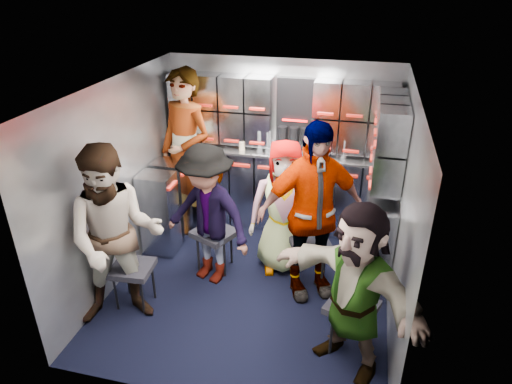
% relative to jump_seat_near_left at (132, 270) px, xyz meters
% --- Properties ---
extents(floor, '(3.00, 3.00, 0.00)m').
position_rel_jump_seat_near_left_xyz_m(floor, '(1.05, 0.58, -0.40)').
color(floor, black).
rests_on(floor, ground).
extents(wall_back, '(2.80, 0.04, 2.10)m').
position_rel_jump_seat_near_left_xyz_m(wall_back, '(1.05, 2.08, 0.65)').
color(wall_back, gray).
rests_on(wall_back, ground).
extents(wall_left, '(0.04, 3.00, 2.10)m').
position_rel_jump_seat_near_left_xyz_m(wall_left, '(-0.35, 0.58, 0.65)').
color(wall_left, gray).
rests_on(wall_left, ground).
extents(wall_right, '(0.04, 3.00, 2.10)m').
position_rel_jump_seat_near_left_xyz_m(wall_right, '(2.45, 0.58, 0.65)').
color(wall_right, gray).
rests_on(wall_right, ground).
extents(ceiling, '(2.80, 3.00, 0.02)m').
position_rel_jump_seat_near_left_xyz_m(ceiling, '(1.05, 0.58, 1.70)').
color(ceiling, silver).
rests_on(ceiling, wall_back).
extents(cart_bank_back, '(2.68, 0.38, 0.99)m').
position_rel_jump_seat_near_left_xyz_m(cart_bank_back, '(1.05, 1.87, 0.09)').
color(cart_bank_back, gray).
rests_on(cart_bank_back, ground).
extents(cart_bank_left, '(0.38, 0.76, 0.99)m').
position_rel_jump_seat_near_left_xyz_m(cart_bank_left, '(-0.14, 1.14, 0.09)').
color(cart_bank_left, gray).
rests_on(cart_bank_left, ground).
extents(counter, '(2.68, 0.42, 0.03)m').
position_rel_jump_seat_near_left_xyz_m(counter, '(1.05, 1.87, 0.61)').
color(counter, '#B2B4B9').
rests_on(counter, cart_bank_back).
extents(locker_bank_back, '(2.68, 0.28, 0.82)m').
position_rel_jump_seat_near_left_xyz_m(locker_bank_back, '(1.05, 1.93, 1.09)').
color(locker_bank_back, gray).
rests_on(locker_bank_back, wall_back).
extents(locker_bank_right, '(0.28, 1.00, 0.82)m').
position_rel_jump_seat_near_left_xyz_m(locker_bank_right, '(2.30, 1.28, 1.09)').
color(locker_bank_right, gray).
rests_on(locker_bank_right, wall_right).
extents(right_cabinet, '(0.28, 1.20, 1.00)m').
position_rel_jump_seat_near_left_xyz_m(right_cabinet, '(2.30, 1.18, 0.10)').
color(right_cabinet, gray).
rests_on(right_cabinet, ground).
extents(coffee_niche, '(0.46, 0.16, 0.84)m').
position_rel_jump_seat_near_left_xyz_m(coffee_niche, '(1.23, 1.99, 1.07)').
color(coffee_niche, black).
rests_on(coffee_niche, wall_back).
extents(red_latch_strip, '(2.60, 0.02, 0.03)m').
position_rel_jump_seat_near_left_xyz_m(red_latch_strip, '(1.05, 1.67, 0.48)').
color(red_latch_strip, red).
rests_on(red_latch_strip, cart_bank_back).
extents(jump_seat_near_left, '(0.42, 0.40, 0.46)m').
position_rel_jump_seat_near_left_xyz_m(jump_seat_near_left, '(0.00, 0.00, 0.00)').
color(jump_seat_near_left, black).
rests_on(jump_seat_near_left, ground).
extents(jump_seat_mid_left, '(0.53, 0.52, 0.48)m').
position_rel_jump_seat_near_left_xyz_m(jump_seat_mid_left, '(0.58, 0.77, 0.02)').
color(jump_seat_mid_left, black).
rests_on(jump_seat_mid_left, ground).
extents(jump_seat_center, '(0.43, 0.41, 0.43)m').
position_rel_jump_seat_near_left_xyz_m(jump_seat_center, '(1.30, 1.15, -0.02)').
color(jump_seat_center, black).
rests_on(jump_seat_center, ground).
extents(jump_seat_mid_right, '(0.52, 0.51, 0.47)m').
position_rel_jump_seat_near_left_xyz_m(jump_seat_mid_right, '(1.63, 0.81, 0.01)').
color(jump_seat_mid_right, black).
rests_on(jump_seat_mid_right, ground).
extents(jump_seat_near_right, '(0.50, 0.49, 0.47)m').
position_rel_jump_seat_near_left_xyz_m(jump_seat_near_right, '(2.10, -0.07, 0.01)').
color(jump_seat_near_right, black).
rests_on(jump_seat_near_right, ground).
extents(attendant_standing, '(0.88, 0.74, 2.05)m').
position_rel_jump_seat_near_left_xyz_m(attendant_standing, '(0.00, 1.53, 0.62)').
color(attendant_standing, black).
rests_on(attendant_standing, ground).
extents(attendant_arc_a, '(1.05, 0.95, 1.76)m').
position_rel_jump_seat_near_left_xyz_m(attendant_arc_a, '(0.00, -0.18, 0.48)').
color(attendant_arc_a, black).
rests_on(attendant_arc_a, ground).
extents(attendant_arc_b, '(1.12, 0.85, 1.53)m').
position_rel_jump_seat_near_left_xyz_m(attendant_arc_b, '(0.58, 0.59, 0.36)').
color(attendant_arc_b, black).
rests_on(attendant_arc_b, ground).
extents(attendant_arc_c, '(0.82, 0.63, 1.50)m').
position_rel_jump_seat_near_left_xyz_m(attendant_arc_c, '(1.30, 0.97, 0.35)').
color(attendant_arc_c, black).
rests_on(attendant_arc_c, ground).
extents(attendant_arc_d, '(1.16, 0.91, 1.84)m').
position_rel_jump_seat_near_left_xyz_m(attendant_arc_d, '(1.63, 0.63, 0.52)').
color(attendant_arc_d, black).
rests_on(attendant_arc_d, ground).
extents(attendant_arc_e, '(1.43, 1.17, 1.53)m').
position_rel_jump_seat_near_left_xyz_m(attendant_arc_e, '(2.10, -0.25, 0.36)').
color(attendant_arc_e, black).
rests_on(attendant_arc_e, ground).
extents(bottle_left, '(0.07, 0.07, 0.25)m').
position_rel_jump_seat_near_left_xyz_m(bottle_left, '(0.94, 1.82, 0.75)').
color(bottle_left, white).
rests_on(bottle_left, counter).
extents(bottle_mid, '(0.07, 0.07, 0.26)m').
position_rel_jump_seat_near_left_xyz_m(bottle_mid, '(0.84, 1.82, 0.76)').
color(bottle_mid, white).
rests_on(bottle_mid, counter).
extents(bottle_right, '(0.06, 0.06, 0.23)m').
position_rel_jump_seat_near_left_xyz_m(bottle_right, '(1.84, 1.82, 0.74)').
color(bottle_right, white).
rests_on(bottle_right, counter).
extents(cup_left, '(0.07, 0.07, 0.11)m').
position_rel_jump_seat_near_left_xyz_m(cup_left, '(0.62, 1.81, 0.68)').
color(cup_left, tan).
rests_on(cup_left, counter).
extents(cup_right, '(0.07, 0.07, 0.10)m').
position_rel_jump_seat_near_left_xyz_m(cup_right, '(2.22, 1.81, 0.68)').
color(cup_right, tan).
rests_on(cup_right, counter).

